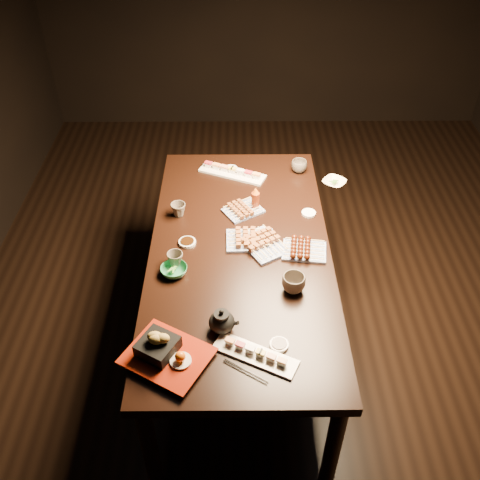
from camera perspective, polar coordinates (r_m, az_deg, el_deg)
name	(u,v)px	position (r m, az deg, el deg)	size (l,w,h in m)	color
ground	(286,313)	(3.38, 4.96, -7.73)	(5.00, 5.00, 0.00)	black
dining_table	(240,301)	(2.92, 0.01, -6.54)	(0.90, 1.80, 0.75)	black
sushi_platter_near	(255,353)	(2.20, 1.65, -11.91)	(0.35, 0.10, 0.04)	white
sushi_platter_far	(232,171)	(3.19, -0.83, 7.39)	(0.40, 0.11, 0.05)	white
yakitori_plate_center	(250,237)	(2.69, 1.09, 0.30)	(0.24, 0.17, 0.06)	#828EB6
yakitori_plate_right	(263,242)	(2.66, 2.43, -0.18)	(0.24, 0.18, 0.06)	#828EB6
yakitori_plate_left	(243,208)	(2.89, 0.33, 3.44)	(0.20, 0.14, 0.05)	#828EB6
tsukune_plate	(304,248)	(2.65, 6.89, -0.88)	(0.21, 0.16, 0.05)	#828EB6
edamame_bowl_green	(174,270)	(2.54, -7.05, -3.25)	(0.13, 0.13, 0.04)	#297E4E
edamame_bowl_cream	(334,183)	(3.15, 10.02, 6.05)	(0.13, 0.13, 0.03)	#FCEECE
tempura_tray	(167,350)	(2.18, -7.84, -11.53)	(0.32, 0.26, 0.12)	black
teacup_near_left	(175,259)	(2.58, -6.92, -2.04)	(0.08, 0.08, 0.07)	brown
teacup_mid_right	(294,283)	(2.44, 5.73, -4.62)	(0.11, 0.11, 0.09)	brown
teacup_far_left	(178,210)	(2.87, -6.59, 3.23)	(0.08, 0.08, 0.07)	brown
teacup_far_right	(299,166)	(3.23, 6.32, 7.84)	(0.09, 0.09, 0.07)	brown
teapot	(222,320)	(2.26, -1.97, -8.52)	(0.13, 0.13, 0.11)	black
condiment_bottle	(255,198)	(2.89, 1.66, 4.48)	(0.04, 0.04, 0.14)	maroon
sauce_dish_west	(187,242)	(2.71, -5.64, -0.25)	(0.09, 0.09, 0.02)	white
sauce_dish_east	(309,213)	(2.90, 7.34, 2.85)	(0.08, 0.08, 0.01)	white
sauce_dish_se	(279,345)	(2.25, 4.19, -11.07)	(0.08, 0.08, 0.01)	white
sauce_dish_nw	(231,169)	(3.24, -0.96, 7.61)	(0.08, 0.08, 0.01)	white
chopsticks_near	(177,373)	(2.18, -6.78, -13.87)	(0.22, 0.02, 0.01)	black
chopsticks_se	(245,371)	(2.17, 0.58, -13.84)	(0.20, 0.02, 0.01)	black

